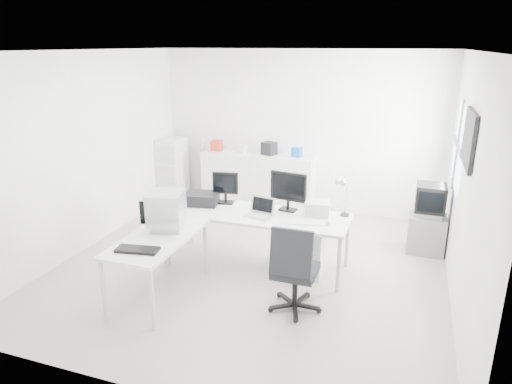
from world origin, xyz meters
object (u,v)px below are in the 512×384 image
(office_chair, at_px, (296,266))
(lcd_monitor_small, at_px, (225,188))
(laser_printer, at_px, (317,208))
(crt_tv, at_px, (430,201))
(inkjet_printer, at_px, (202,199))
(lcd_monitor_large, at_px, (288,192))
(main_desk, at_px, (257,240))
(sideboard, at_px, (258,181))
(drawer_pedestal, at_px, (309,251))
(laptop, at_px, (258,208))
(side_desk, at_px, (159,266))
(tv_cabinet, at_px, (426,234))
(filing_cabinet, at_px, (173,171))
(crt_monitor, at_px, (167,211))

(office_chair, bearing_deg, lcd_monitor_small, 139.72)
(laser_printer, height_order, crt_tv, crt_tv)
(inkjet_printer, bearing_deg, lcd_monitor_large, -4.99)
(crt_tv, bearing_deg, lcd_monitor_large, -152.63)
(lcd_monitor_small, relative_size, lcd_monitor_large, 0.85)
(main_desk, height_order, lcd_monitor_small, lcd_monitor_small)
(lcd_monitor_large, xyz_separation_m, sideboard, (-1.07, 1.92, -0.51))
(crt_tv, bearing_deg, drawer_pedestal, -142.08)
(inkjet_printer, xyz_separation_m, laptop, (0.90, -0.20, 0.04))
(laptop, bearing_deg, crt_tv, 41.62)
(main_desk, relative_size, lcd_monitor_large, 4.55)
(inkjet_printer, xyz_separation_m, office_chair, (1.60, -0.98, -0.30))
(side_desk, relative_size, office_chair, 1.32)
(lcd_monitor_small, xyz_separation_m, crt_tv, (2.71, 0.94, -0.19))
(inkjet_printer, distance_m, laser_printer, 1.60)
(inkjet_printer, relative_size, laser_printer, 1.45)
(lcd_monitor_large, height_order, sideboard, lcd_monitor_large)
(side_desk, bearing_deg, tv_cabinet, 37.23)
(main_desk, distance_m, laser_printer, 0.91)
(office_chair, distance_m, tv_cabinet, 2.51)
(lcd_monitor_large, bearing_deg, main_desk, -135.00)
(main_desk, height_order, laptop, laptop)
(drawer_pedestal, bearing_deg, lcd_monitor_small, 170.91)
(main_desk, distance_m, lcd_monitor_small, 0.85)
(sideboard, bearing_deg, laser_printer, -52.99)
(side_desk, xyz_separation_m, lcd_monitor_large, (1.20, 1.35, 0.64))
(laptop, bearing_deg, office_chair, -37.76)
(drawer_pedestal, xyz_separation_m, lcd_monitor_small, (-1.25, 0.20, 0.67))
(laser_printer, bearing_deg, main_desk, -172.32)
(lcd_monitor_large, relative_size, filing_cabinet, 0.43)
(lcd_monitor_small, relative_size, laptop, 1.18)
(drawer_pedestal, relative_size, laser_printer, 1.93)
(side_desk, distance_m, inkjet_printer, 1.28)
(main_desk, height_order, sideboard, sideboard)
(inkjet_printer, distance_m, filing_cabinet, 2.40)
(filing_cabinet, bearing_deg, sideboard, 7.28)
(crt_monitor, height_order, filing_cabinet, filing_cabinet)
(filing_cabinet, bearing_deg, drawer_pedestal, -32.19)
(drawer_pedestal, height_order, inkjet_printer, inkjet_printer)
(laptop, xyz_separation_m, laser_printer, (0.70, 0.32, -0.03))
(tv_cabinet, height_order, filing_cabinet, filing_cabinet)
(laser_printer, bearing_deg, inkjet_printer, 175.62)
(laptop, relative_size, filing_cabinet, 0.31)
(laptop, bearing_deg, drawer_pedestal, 23.23)
(crt_monitor, height_order, tv_cabinet, crt_monitor)
(inkjet_printer, xyz_separation_m, laser_printer, (1.60, 0.12, 0.01))
(inkjet_printer, xyz_separation_m, crt_monitor, (0.00, -0.95, 0.15))
(office_chair, height_order, tv_cabinet, office_chair)
(side_desk, relative_size, tv_cabinet, 2.52)
(side_desk, height_order, drawer_pedestal, side_desk)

